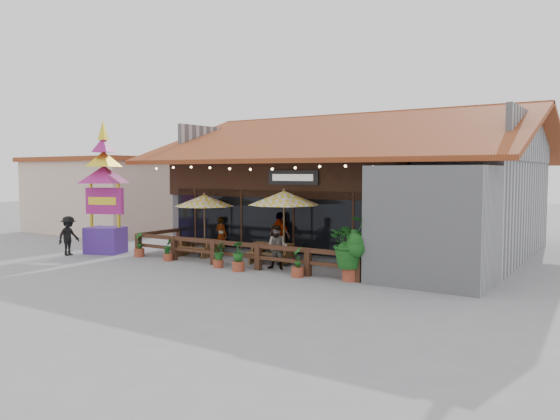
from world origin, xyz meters
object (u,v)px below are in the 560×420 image
Objects in this scene: umbrella_right at (284,198)px; tropical_plant at (351,243)px; pedestrian at (69,236)px; picnic_table_right at (272,250)px; umbrella_left at (204,201)px; picnic_table_left at (198,244)px; thai_sign_tower at (104,178)px.

tropical_plant is at bearing -20.82° from umbrella_right.
tropical_plant reaches higher than pedestrian.
picnic_table_right is at bearing 160.43° from tropical_plant.
umbrella_left is 3.93m from umbrella_right.
picnic_table_right is 1.08× the size of pedestrian.
picnic_table_left is 4.86m from thai_sign_tower.
umbrella_right reaches higher than picnic_table_left.
pedestrian is at bearing -159.72° from picnic_table_right.
pedestrian is (-4.51, -2.80, 0.34)m from picnic_table_left.
pedestrian is (-11.97, -1.57, -0.38)m from tropical_plant.
umbrella_left is 1.73× the size of picnic_table_left.
picnic_table_right is 4.23m from tropical_plant.
picnic_table_left is 7.60m from tropical_plant.
thai_sign_tower is (-3.72, -1.59, 2.69)m from picnic_table_left.
umbrella_left is 5.77m from pedestrian.
umbrella_left is 7.44m from tropical_plant.
umbrella_left is 1.31× the size of tropical_plant.
umbrella_right is (3.92, -0.13, 0.21)m from umbrella_left.
umbrella_right is at bearing -12.68° from picnic_table_right.
picnic_table_left is (-4.15, -0.03, -1.99)m from umbrella_right.
pedestrian reaches higher than picnic_table_right.
thai_sign_tower reaches higher than picnic_table_left.
thai_sign_tower is at bearing -168.36° from umbrella_right.
picnic_table_left is 3.53m from picnic_table_right.
umbrella_left is 4.42m from thai_sign_tower.
picnic_table_right reaches higher than picnic_table_left.
thai_sign_tower is at bearing -166.33° from picnic_table_right.
umbrella_left reaches higher than picnic_table_right.
tropical_plant is at bearing -19.57° from picnic_table_right.
picnic_table_left is 5.32m from pedestrian.
thai_sign_tower is (-3.95, -1.75, 0.91)m from umbrella_left.
picnic_table_left is 0.90× the size of picnic_table_right.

